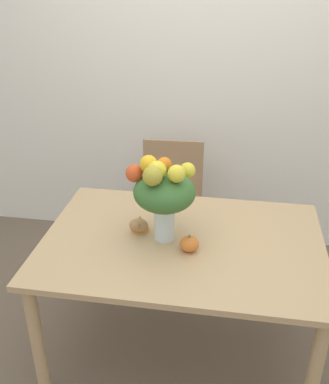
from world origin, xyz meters
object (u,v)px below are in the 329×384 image
at_px(flower_vase, 163,192).
at_px(pumpkin, 189,244).
at_px(turkey_figurine, 139,224).
at_px(dining_chair_near_window, 171,205).

relative_size(flower_vase, pumpkin, 4.72).
xyz_separation_m(flower_vase, pumpkin, (0.13, -0.08, -0.21)).
height_order(pumpkin, turkey_figurine, pumpkin).
height_order(flower_vase, dining_chair_near_window, flower_vase).
bearing_deg(turkey_figurine, flower_vase, -20.26).
bearing_deg(pumpkin, turkey_figurine, 153.31).
height_order(flower_vase, pumpkin, flower_vase).
xyz_separation_m(flower_vase, dining_chair_near_window, (-0.08, 0.79, -0.50)).
bearing_deg(pumpkin, dining_chair_near_window, 104.04).
distance_m(flower_vase, dining_chair_near_window, 0.94).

